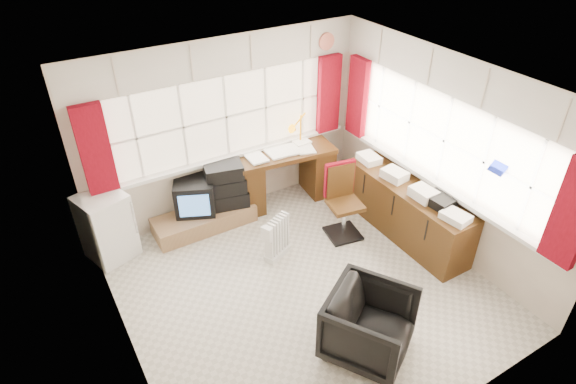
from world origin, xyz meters
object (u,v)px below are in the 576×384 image
at_px(desk, 282,171).
at_px(office_chair, 369,325).
at_px(mini_fridge, 107,226).
at_px(crt_tv, 195,196).
at_px(radiator, 277,241).
at_px(desk_lamp, 301,122).
at_px(task_chair, 342,197).
at_px(tv_bench, 205,220).
at_px(credenza, 406,210).

bearing_deg(desk, office_chair, -103.21).
bearing_deg(mini_fridge, crt_tv, 1.16).
distance_m(radiator, crt_tv, 1.33).
height_order(desk_lamp, crt_tv, desk_lamp).
relative_size(task_chair, radiator, 1.78).
relative_size(desk_lamp, tv_bench, 0.34).
height_order(task_chair, radiator, task_chair).
xyz_separation_m(desk, crt_tv, (-1.36, 0.02, 0.02)).
height_order(office_chair, mini_fridge, mini_fridge).
relative_size(desk, task_chair, 1.47).
height_order(tv_bench, crt_tv, crt_tv).
height_order(desk, credenza, desk).
height_order(task_chair, mini_fridge, task_chair).
relative_size(task_chair, office_chair, 1.26).
relative_size(desk_lamp, task_chair, 0.45).
height_order(desk_lamp, credenza, desk_lamp).
relative_size(radiator, credenza, 0.29).
relative_size(desk, crt_tv, 2.26).
bearing_deg(crt_tv, office_chair, -76.72).
bearing_deg(radiator, desk_lamp, 47.43).
distance_m(credenza, mini_fridge, 3.87).
bearing_deg(desk_lamp, mini_fridge, -179.04).
relative_size(office_chair, credenza, 0.41).
relative_size(desk_lamp, mini_fridge, 0.52).
xyz_separation_m(office_chair, radiator, (-0.06, 1.76, -0.14)).
relative_size(desk_lamp, office_chair, 0.57).
xyz_separation_m(tv_bench, mini_fridge, (-1.25, 0.08, 0.33)).
bearing_deg(tv_bench, office_chair, -77.39).
relative_size(desk, tv_bench, 1.09).
xyz_separation_m(desk_lamp, radiator, (-1.07, -1.17, -0.93)).
height_order(office_chair, crt_tv, office_chair).
distance_m(radiator, tv_bench, 1.19).
bearing_deg(tv_bench, crt_tv, 119.47).
bearing_deg(desk_lamp, desk, -171.91).
height_order(desk, mini_fridge, mini_fridge).
bearing_deg(tv_bench, mini_fridge, 176.34).
bearing_deg(office_chair, task_chair, 30.17).
bearing_deg(crt_tv, desk_lamp, 0.82).
distance_m(task_chair, office_chair, 2.02).
distance_m(desk_lamp, tv_bench, 1.95).
bearing_deg(mini_fridge, tv_bench, -3.66).
relative_size(office_chair, radiator, 1.41).
distance_m(office_chair, mini_fridge, 3.44).
height_order(desk_lamp, office_chair, desk_lamp).
xyz_separation_m(office_chair, tv_bench, (-0.63, 2.80, -0.25)).
bearing_deg(crt_tv, mini_fridge, -178.84).
relative_size(radiator, mini_fridge, 0.64).
distance_m(desk_lamp, task_chair, 1.31).
xyz_separation_m(desk, radiator, (-0.73, -1.12, -0.23)).
relative_size(crt_tv, mini_fridge, 0.75).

